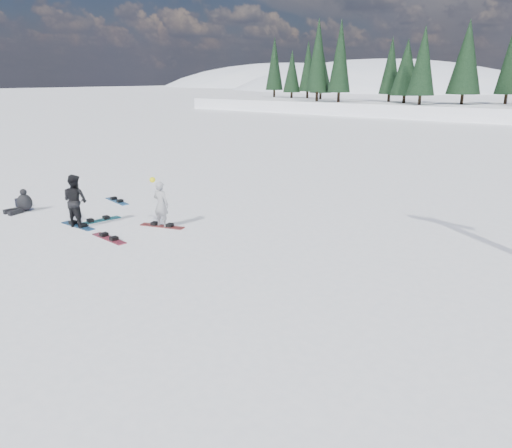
# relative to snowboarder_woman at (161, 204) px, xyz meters

# --- Properties ---
(ground) EXTENTS (420.00, 420.00, 0.00)m
(ground) POSITION_rel_snowboarder_woman_xyz_m (0.68, -1.67, -0.76)
(ground) COLOR white
(ground) RESTS_ON ground
(snowboarder_woman) EXTENTS (0.60, 0.45, 1.62)m
(snowboarder_woman) POSITION_rel_snowboarder_woman_xyz_m (0.00, 0.00, 0.00)
(snowboarder_woman) COLOR #A6A6AB
(snowboarder_woman) RESTS_ON ground
(snowboarder_man) EXTENTS (0.94, 0.80, 1.70)m
(snowboarder_man) POSITION_rel_snowboarder_woman_xyz_m (-2.19, -1.64, 0.09)
(snowboarder_man) COLOR black
(snowboarder_man) RESTS_ON ground
(seated_rider) EXTENTS (0.61, 0.98, 0.82)m
(seated_rider) POSITION_rel_snowboarder_woman_xyz_m (-5.36, -1.75, -0.44)
(seated_rider) COLOR black
(seated_rider) RESTS_ON ground
(gear_bag) EXTENTS (0.51, 0.41, 0.30)m
(gear_bag) POSITION_rel_snowboarder_woman_xyz_m (-6.06, -1.50, -0.61)
(gear_bag) COLOR black
(gear_bag) RESTS_ON ground
(snowboard_woman) EXTENTS (1.51, 0.73, 0.03)m
(snowboard_woman) POSITION_rel_snowboarder_woman_xyz_m (0.00, 0.00, -0.74)
(snowboard_woman) COLOR maroon
(snowboard_woman) RESTS_ON ground
(snowboard_man) EXTENTS (1.50, 0.29, 0.03)m
(snowboard_man) POSITION_rel_snowboarder_woman_xyz_m (-2.19, -1.64, -0.74)
(snowboard_man) COLOR navy
(snowboard_man) RESTS_ON ground
(snowboard_loose_b) EXTENTS (1.52, 0.43, 0.03)m
(snowboard_loose_b) POSITION_rel_snowboarder_woman_xyz_m (-0.28, -1.84, -0.74)
(snowboard_loose_b) COLOR maroon
(snowboard_loose_b) RESTS_ON ground
(snowboard_loose_a) EXTENTS (0.53, 1.53, 0.03)m
(snowboard_loose_a) POSITION_rel_snowboarder_woman_xyz_m (-2.17, -0.88, -0.74)
(snowboard_loose_a) COLOR teal
(snowboard_loose_a) RESTS_ON ground
(snowboard_loose_c) EXTENTS (1.53, 0.59, 0.03)m
(snowboard_loose_c) POSITION_rel_snowboarder_woman_xyz_m (-3.94, 1.22, -0.74)
(snowboard_loose_c) COLOR #1D609F
(snowboard_loose_c) RESTS_ON ground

